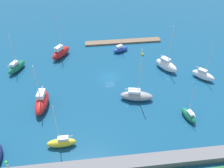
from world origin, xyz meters
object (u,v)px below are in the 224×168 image
sailboat_green_east_end (189,115)px  sailboat_gray_mid_basin (136,95)px  sailboat_green_lone_south (16,67)px  mooring_buoy_yellow (142,54)px  sailboat_red_inner_mooring (42,102)px  sailboat_red_lone_north (61,52)px  sailboat_blue_center_basin (120,49)px  pier_dock (123,42)px  sailboat_white_far_south (166,65)px  sailboat_white_near_pier (203,75)px  harbor_beacon (8,167)px  sailboat_yellow_along_channel (62,142)px

sailboat_green_east_end → sailboat_gray_mid_basin: bearing=38.6°
sailboat_green_lone_south → mooring_buoy_yellow: sailboat_green_lone_south is taller
sailboat_red_inner_mooring → sailboat_red_lone_north: (-3.70, -21.50, -0.14)m
sailboat_blue_center_basin → sailboat_red_lone_north: 18.17m
pier_dock → sailboat_white_far_south: size_ratio=1.81×
sailboat_white_near_pier → sailboat_gray_mid_basin: (19.33, 6.01, 0.06)m
sailboat_white_near_pier → sailboat_red_inner_mooring: sailboat_red_inner_mooring is taller
harbor_beacon → sailboat_green_lone_south: bearing=-82.6°
sailboat_gray_mid_basin → sailboat_yellow_along_channel: bearing=-134.0°
sailboat_white_near_pier → sailboat_green_east_end: sailboat_white_near_pier is taller
sailboat_white_near_pier → mooring_buoy_yellow: sailboat_white_near_pier is taller
sailboat_green_east_end → sailboat_yellow_along_channel: 28.43m
sailboat_green_east_end → sailboat_gray_mid_basin: size_ratio=0.63×
sailboat_white_far_south → mooring_buoy_yellow: bearing=176.7°
sailboat_yellow_along_channel → sailboat_blue_center_basin: bearing=-117.2°
sailboat_yellow_along_channel → sailboat_white_far_south: bearing=-141.2°
harbor_beacon → sailboat_green_lone_south: 34.42m
sailboat_blue_center_basin → sailboat_gray_mid_basin: sailboat_gray_mid_basin is taller
sailboat_white_near_pier → sailboat_red_lone_north: 41.11m
sailboat_blue_center_basin → sailboat_yellow_along_channel: bearing=-137.3°
mooring_buoy_yellow → harbor_beacon: bearing=49.6°
sailboat_red_lone_north → sailboat_green_lone_south: (12.03, 5.65, -0.29)m
sailboat_green_east_end → sailboat_white_far_south: size_ratio=0.67×
sailboat_green_east_end → mooring_buoy_yellow: (4.83, -27.03, -0.59)m
harbor_beacon → sailboat_white_near_pier: bearing=-152.1°
harbor_beacon → sailboat_white_far_south: size_ratio=0.27×
mooring_buoy_yellow → sailboat_yellow_along_channel: bearing=53.4°
sailboat_green_east_end → sailboat_blue_center_basin: bearing=5.1°
pier_dock → mooring_buoy_yellow: (-4.60, 8.36, 0.13)m
harbor_beacon → mooring_buoy_yellow: bearing=-130.4°
sailboat_white_near_pier → pier_dock: bearing=175.2°
pier_dock → sailboat_green_lone_south: (31.80, 11.90, 1.01)m
sailboat_blue_center_basin → sailboat_green_lone_south: sailboat_green_lone_south is taller
pier_dock → sailboat_green_lone_south: 33.97m
sailboat_green_east_end → sailboat_yellow_along_channel: (28.09, 4.33, 0.12)m
sailboat_gray_mid_basin → sailboat_red_inner_mooring: bearing=-168.1°
harbor_beacon → sailboat_gray_mid_basin: bearing=-145.4°
sailboat_white_near_pier → sailboat_white_far_south: bearing=-166.6°
sailboat_white_near_pier → sailboat_red_lone_north: (38.08, -15.48, 0.34)m
sailboat_yellow_along_channel → sailboat_white_far_south: size_ratio=0.83×
sailboat_red_inner_mooring → sailboat_white_far_south: (-33.15, -11.35, -0.20)m
sailboat_yellow_along_channel → mooring_buoy_yellow: bearing=-127.3°
sailboat_red_inner_mooring → sailboat_green_lone_south: sailboat_red_inner_mooring is taller
sailboat_yellow_along_channel → sailboat_red_lone_north: sailboat_red_lone_north is taller
sailboat_red_lone_north → harbor_beacon: bearing=-152.4°
harbor_beacon → sailboat_red_inner_mooring: bearing=-102.1°
sailboat_red_inner_mooring → sailboat_yellow_along_channel: (-4.81, 11.96, -0.60)m
sailboat_blue_center_basin → sailboat_red_lone_north: (18.14, 0.75, 0.65)m
sailboat_white_near_pier → harbor_beacon: bearing=-107.0°
sailboat_green_east_end → sailboat_red_lone_north: (29.20, -29.13, 0.58)m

